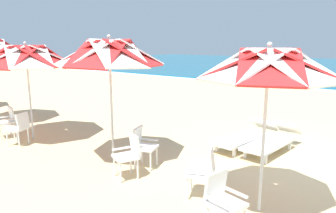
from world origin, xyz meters
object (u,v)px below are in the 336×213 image
object	(u,v)px
sun_lounger_1	(273,140)
beach_umbrella_1	(110,54)
beach_umbrella_0	(268,66)
plastic_chair_4	(19,127)
sun_lounger_2	(246,136)
plastic_chair_2	(129,153)
plastic_chair_0	(204,170)
plastic_chair_5	(7,120)
beach_umbrella_2	(26,57)
plastic_chair_3	(143,144)
plastic_chair_1	(223,199)

from	to	relation	value
sun_lounger_1	beach_umbrella_1	bearing A→B (deg)	-133.00
beach_umbrella_0	plastic_chair_4	xyz separation A→B (m)	(-6.15, -0.67, -1.79)
sun_lounger_1	sun_lounger_2	world-z (taller)	same
plastic_chair_2	sun_lounger_2	xyz separation A→B (m)	(1.04, 3.16, -0.22)
plastic_chair_0	sun_lounger_1	distance (m)	3.00
beach_umbrella_0	sun_lounger_2	xyz separation A→B (m)	(-1.48, 2.81, -2.01)
plastic_chair_5	sun_lounger_1	world-z (taller)	plastic_chair_5
plastic_chair_0	plastic_chair_5	distance (m)	6.17
plastic_chair_0	plastic_chair_5	xyz separation A→B (m)	(-6.16, -0.37, 0.00)
plastic_chair_4	beach_umbrella_2	bearing A→B (deg)	116.55
plastic_chair_2	plastic_chair_3	size ratio (longest dim) A/B	1.00
sun_lounger_1	beach_umbrella_0	bearing A→B (deg)	-74.31
beach_umbrella_0	plastic_chair_5	bearing A→B (deg)	-175.81
plastic_chair_5	beach_umbrella_0	bearing A→B (deg)	4.19
plastic_chair_1	plastic_chair_2	distance (m)	2.36
beach_umbrella_2	sun_lounger_2	size ratio (longest dim) A/B	1.19
plastic_chair_3	plastic_chair_1	bearing A→B (deg)	-23.49
beach_umbrella_0	beach_umbrella_1	distance (m)	3.41
beach_umbrella_2	plastic_chair_5	xyz separation A→B (m)	(-0.70, -0.34, -1.76)
beach_umbrella_2	plastic_chair_4	xyz separation A→B (m)	(0.24, -0.49, -1.76)
plastic_chair_0	sun_lounger_2	xyz separation A→B (m)	(-0.54, 2.96, -0.22)
beach_umbrella_1	plastic_chair_4	size ratio (longest dim) A/B	3.22
beach_umbrella_1	plastic_chair_4	xyz separation A→B (m)	(-2.74, -0.71, -1.89)
beach_umbrella_1	sun_lounger_1	world-z (taller)	beach_umbrella_1
plastic_chair_1	plastic_chair_0	bearing A→B (deg)	136.10
plastic_chair_2	beach_umbrella_0	bearing A→B (deg)	8.00
sun_lounger_2	beach_umbrella_0	bearing A→B (deg)	-62.22
plastic_chair_1	plastic_chair_5	xyz separation A→B (m)	(-6.88, 0.33, 0.00)
plastic_chair_1	beach_umbrella_0	bearing A→B (deg)	75.71
beach_umbrella_0	plastic_chair_5	world-z (taller)	beach_umbrella_0
plastic_chair_1	plastic_chair_3	distance (m)	2.67
plastic_chair_0	plastic_chair_5	world-z (taller)	same
plastic_chair_0	plastic_chair_1	bearing A→B (deg)	-43.90
beach_umbrella_0	plastic_chair_1	bearing A→B (deg)	-104.29
beach_umbrella_0	beach_umbrella_1	bearing A→B (deg)	179.26
plastic_chair_1	beach_umbrella_2	xyz separation A→B (m)	(-6.18, 0.67, 1.76)
beach_umbrella_1	sun_lounger_2	xyz separation A→B (m)	(1.93, 2.76, -2.10)
plastic_chair_2	beach_umbrella_2	distance (m)	4.26
plastic_chair_5	plastic_chair_4	bearing A→B (deg)	-8.81
sun_lounger_1	sun_lounger_2	bearing A→B (deg)	-176.84
plastic_chair_5	plastic_chair_2	bearing A→B (deg)	2.08
plastic_chair_0	beach_umbrella_0	bearing A→B (deg)	9.06
beach_umbrella_0	sun_lounger_2	distance (m)	3.75
plastic_chair_4	beach_umbrella_1	bearing A→B (deg)	14.56
beach_umbrella_2	beach_umbrella_0	bearing A→B (deg)	1.59
plastic_chair_0	sun_lounger_1	world-z (taller)	plastic_chair_0
plastic_chair_4	plastic_chair_1	bearing A→B (deg)	-1.73
plastic_chair_3	sun_lounger_1	xyz separation A→B (m)	(1.87, 2.62, -0.22)
beach_umbrella_2	sun_lounger_1	xyz separation A→B (m)	(5.60, 3.02, -1.97)
beach_umbrella_1	sun_lounger_1	size ratio (longest dim) A/B	1.27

